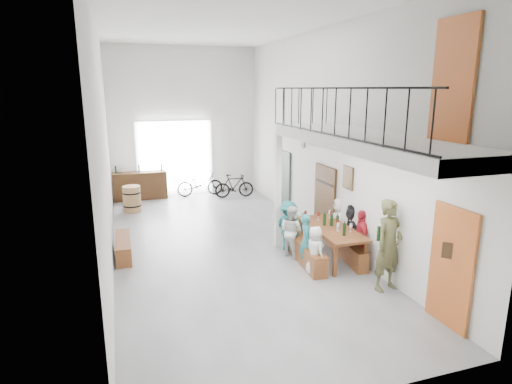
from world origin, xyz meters
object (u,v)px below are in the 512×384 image
object	(u,v)px
bench_inner	(304,252)
bicycle_near	(200,184)
oak_barrel	(132,199)
serving_counter	(140,186)
tasting_table	(332,231)
side_bench	(123,247)
host_standing	(389,245)

from	to	relation	value
bench_inner	bicycle_near	size ratio (longest dim) A/B	1.20
oak_barrel	serving_counter	size ratio (longest dim) A/B	0.45
serving_counter	bicycle_near	xyz separation A→B (m)	(2.18, -0.20, -0.05)
tasting_table	oak_barrel	world-z (taller)	oak_barrel
tasting_table	bench_inner	xyz separation A→B (m)	(-0.66, 0.07, -0.47)
bench_inner	oak_barrel	bearing A→B (deg)	127.38
bench_inner	tasting_table	bearing A→B (deg)	-1.22
tasting_table	serving_counter	distance (m)	8.32
bench_inner	side_bench	size ratio (longest dim) A/B	1.31
host_standing	bicycle_near	size ratio (longest dim) A/B	1.08
oak_barrel	host_standing	distance (m)	8.80
bench_inner	bicycle_near	xyz separation A→B (m)	(-1.11, 7.05, 0.22)
oak_barrel	serving_counter	distance (m)	1.67
side_bench	tasting_table	bearing A→B (deg)	-20.42
bench_inner	serving_counter	world-z (taller)	serving_counter
side_bench	host_standing	size ratio (longest dim) A/B	0.85
serving_counter	bicycle_near	size ratio (longest dim) A/B	1.10
side_bench	serving_counter	world-z (taller)	serving_counter
side_bench	oak_barrel	distance (m)	3.97
side_bench	bench_inner	bearing A→B (deg)	-22.65
side_bench	bicycle_near	xyz separation A→B (m)	(2.93, 5.37, 0.23)
oak_barrel	bicycle_near	xyz separation A→B (m)	(2.54, 1.42, 0.03)
bench_inner	oak_barrel	distance (m)	6.72
tasting_table	serving_counter	world-z (taller)	serving_counter
tasting_table	side_bench	bearing A→B (deg)	160.93
side_bench	bicycle_near	bearing A→B (deg)	61.40
serving_counter	bicycle_near	world-z (taller)	serving_counter
oak_barrel	host_standing	size ratio (longest dim) A/B	0.46
side_bench	serving_counter	xyz separation A→B (m)	(0.75, 5.57, 0.28)
bench_inner	oak_barrel	xyz separation A→B (m)	(-3.66, 5.63, 0.19)
tasting_table	host_standing	bearing A→B (deg)	-78.42
bench_inner	side_bench	distance (m)	4.37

